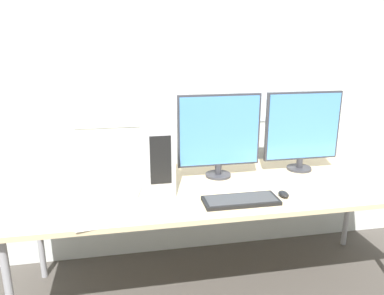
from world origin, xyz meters
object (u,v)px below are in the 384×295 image
monitor_right_near (303,129)px  mouse (284,194)px  keyboard (241,200)px  pc_tower (157,149)px  cell_phone (134,193)px  monitor_main (219,134)px

monitor_right_near → mouse: 0.56m
monitor_right_near → keyboard: (-0.55, -0.43, -0.27)m
pc_tower → cell_phone: 0.28m
pc_tower → monitor_main: (0.40, 0.07, 0.06)m
cell_phone → monitor_main: bearing=31.1°
monitor_main → cell_phone: size_ratio=3.39×
pc_tower → monitor_right_near: monitor_right_near is taller
pc_tower → cell_phone: size_ratio=2.87×
keyboard → mouse: size_ratio=4.82×
keyboard → pc_tower: bearing=141.3°
mouse → keyboard: bearing=-173.6°
pc_tower → mouse: bearing=-24.3°
pc_tower → monitor_main: monitor_main is taller
monitor_right_near → cell_phone: (-1.11, -0.21, -0.28)m
keyboard → monitor_right_near: bearing=38.0°
pc_tower → monitor_main: size_ratio=0.85×
monitor_right_near → mouse: monitor_right_near is taller
pc_tower → monitor_right_near: (0.97, 0.10, 0.06)m
pc_tower → monitor_right_near: 0.97m
pc_tower → keyboard: size_ratio=1.09×
pc_tower → keyboard: 0.57m
pc_tower → cell_phone: bearing=-143.0°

